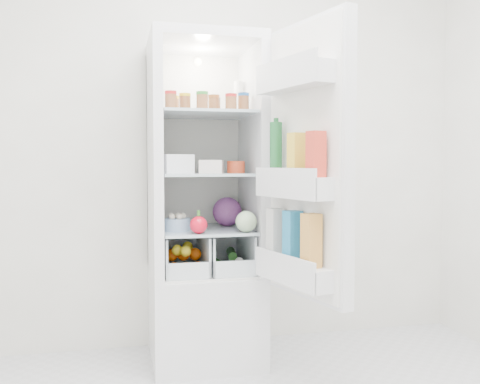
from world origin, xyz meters
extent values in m
cube|color=silver|center=(0.00, 1.50, 1.30)|extent=(3.00, 0.02, 2.60)
cube|color=silver|center=(-0.20, 1.21, 0.25)|extent=(0.60, 0.60, 0.50)
cube|color=silver|center=(-0.20, 1.21, 1.77)|extent=(0.60, 0.60, 0.05)
cube|color=silver|center=(-0.20, 1.49, 1.12)|extent=(0.60, 0.05, 1.25)
cube|color=silver|center=(-0.47, 1.21, 1.12)|extent=(0.05, 0.60, 1.25)
cube|color=silver|center=(0.07, 1.21, 1.12)|extent=(0.05, 0.60, 1.25)
cube|color=white|center=(-0.20, 1.46, 1.12)|extent=(0.50, 0.01, 1.25)
sphere|color=white|center=(-0.20, 1.42, 1.71)|extent=(0.05, 0.05, 0.05)
cube|color=#A9BCC6|center=(-0.20, 1.19, 0.74)|extent=(0.49, 0.53, 0.01)
cube|color=#A9BCC6|center=(-0.20, 1.19, 1.05)|extent=(0.49, 0.53, 0.02)
cube|color=#A9BCC6|center=(-0.20, 1.19, 1.38)|extent=(0.49, 0.53, 0.02)
cylinder|color=#B21919|center=(-0.40, 1.05, 1.43)|extent=(0.06, 0.06, 0.08)
cylinder|color=gold|center=(-0.32, 1.10, 1.43)|extent=(0.06, 0.06, 0.08)
cylinder|color=#267226|center=(-0.24, 1.02, 1.43)|extent=(0.06, 0.06, 0.08)
cylinder|color=brown|center=(-0.16, 1.12, 1.43)|extent=(0.06, 0.06, 0.08)
cylinder|color=#B21919|center=(-0.08, 1.05, 1.43)|extent=(0.06, 0.06, 0.08)
cylinder|color=#194C8C|center=(0.00, 1.10, 1.43)|extent=(0.06, 0.06, 0.08)
cylinder|color=#BF8C19|center=(-0.36, 1.28, 1.43)|extent=(0.06, 0.06, 0.08)
cylinder|color=#4C4C4C|center=(-0.12, 1.30, 1.43)|extent=(0.06, 0.06, 0.08)
cylinder|color=white|center=(0.01, 1.28, 1.48)|extent=(0.07, 0.07, 0.19)
cube|color=white|center=(-0.37, 1.12, 1.11)|extent=(0.19, 0.19, 0.10)
cube|color=silver|center=(-0.18, 1.09, 1.09)|extent=(0.15, 0.15, 0.07)
cylinder|color=#B7381B|center=(-0.04, 1.12, 1.09)|extent=(0.13, 0.13, 0.07)
cube|color=silver|center=(-0.32, 1.37, 1.08)|extent=(0.17, 0.14, 0.04)
sphere|color=#571D57|center=(-0.06, 1.27, 0.83)|extent=(0.17, 0.17, 0.17)
sphere|color=red|center=(-0.27, 0.97, 0.79)|extent=(0.09, 0.09, 0.09)
cylinder|color=#8BABD0|center=(-0.36, 1.12, 0.78)|extent=(0.18, 0.18, 0.07)
sphere|color=#A2C090|center=(-0.02, 0.97, 0.80)|extent=(0.11, 0.11, 0.11)
sphere|color=orange|center=(-0.39, 1.06, 0.55)|extent=(0.07, 0.07, 0.07)
sphere|color=orange|center=(-0.32, 1.06, 0.55)|extent=(0.07, 0.07, 0.07)
sphere|color=orange|center=(-0.26, 1.06, 0.55)|extent=(0.07, 0.07, 0.07)
sphere|color=orange|center=(-0.39, 1.19, 0.61)|extent=(0.07, 0.07, 0.07)
sphere|color=orange|center=(-0.32, 1.19, 0.61)|extent=(0.07, 0.07, 0.07)
sphere|color=orange|center=(-0.26, 1.19, 0.61)|extent=(0.07, 0.07, 0.07)
sphere|color=yellow|center=(-0.36, 1.12, 0.64)|extent=(0.06, 0.06, 0.06)
sphere|color=yellow|center=(-0.29, 1.24, 0.64)|extent=(0.06, 0.06, 0.06)
sphere|color=yellow|center=(-0.32, 1.08, 0.64)|extent=(0.06, 0.06, 0.06)
cylinder|color=#1B4717|center=(-0.12, 1.19, 0.54)|extent=(0.09, 0.21, 0.05)
cylinder|color=#1B4717|center=(-0.04, 1.24, 0.59)|extent=(0.08, 0.21, 0.05)
sphere|color=white|center=(-0.08, 1.06, 0.54)|extent=(0.05, 0.05, 0.05)
sphere|color=white|center=(-0.03, 1.08, 0.57)|extent=(0.05, 0.05, 0.05)
cube|color=silver|center=(0.20, 0.63, 1.12)|extent=(0.21, 0.60, 1.30)
cube|color=white|center=(0.17, 0.62, 1.12)|extent=(0.15, 0.54, 1.26)
cube|color=silver|center=(0.12, 0.61, 1.50)|extent=(0.23, 0.51, 0.10)
cube|color=silver|center=(0.12, 0.61, 1.00)|extent=(0.23, 0.51, 0.10)
cube|color=silver|center=(0.12, 0.61, 0.60)|extent=(0.23, 0.51, 0.10)
sphere|color=#925D42|center=(0.15, 0.49, 1.56)|extent=(0.05, 0.05, 0.05)
sphere|color=#925D42|center=(0.13, 0.57, 1.56)|extent=(0.05, 0.05, 0.05)
sphere|color=#925D42|center=(0.11, 0.64, 1.56)|extent=(0.05, 0.05, 0.05)
sphere|color=#925D42|center=(0.09, 0.72, 1.56)|extent=(0.05, 0.05, 0.05)
cylinder|color=#195A2A|center=(0.08, 0.75, 1.18)|extent=(0.06, 0.06, 0.26)
cube|color=yellow|center=(0.12, 0.58, 1.15)|extent=(0.08, 0.08, 0.20)
cube|color=red|center=(0.16, 0.43, 1.15)|extent=(0.08, 0.08, 0.20)
cube|color=silver|center=(0.08, 0.75, 0.77)|extent=(0.09, 0.09, 0.24)
cube|color=teal|center=(0.12, 0.60, 0.77)|extent=(0.09, 0.09, 0.24)
cube|color=gold|center=(0.15, 0.46, 0.77)|extent=(0.09, 0.09, 0.24)
camera|label=1|loc=(-0.68, -1.75, 1.11)|focal=40.00mm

